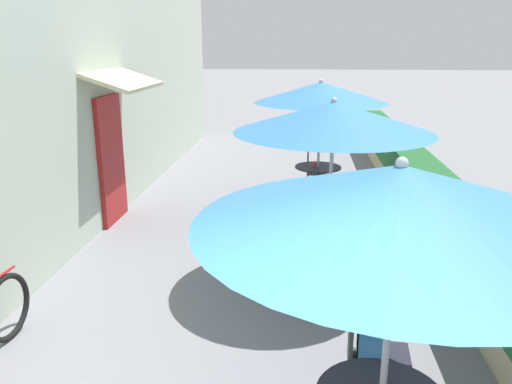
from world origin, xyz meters
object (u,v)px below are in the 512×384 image
object	(u,v)px
cafe_chair_far_left	(323,191)
seated_patron_near_right	(380,340)
patio_umbrella_far	(321,92)
patio_umbrella_mid	(333,117)
patio_umbrella_near	(399,197)
patio_table_mid	(328,239)
cafe_chair_far_right	(313,169)
patio_table_far	(318,176)
coffee_cup_mid	(332,220)
cafe_chair_mid_right	(389,254)
cafe_chair_near_right	(364,357)
cafe_chair_mid_back	(319,222)
coffee_cup_far	(314,164)
cafe_chair_mid_left	(277,256)

from	to	relation	value
cafe_chair_far_left	seated_patron_near_right	bearing A→B (deg)	-176.06
seated_patron_near_right	patio_umbrella_far	xyz separation A→B (m)	(-0.33, 5.43, 1.39)
patio_umbrella_far	patio_umbrella_mid	bearing A→B (deg)	-89.11
patio_umbrella_near	patio_umbrella_mid	size ratio (longest dim) A/B	1.00
patio_table_mid	cafe_chair_far_left	distance (m)	2.30
cafe_chair_far_right	patio_umbrella_far	bearing A→B (deg)	5.75
patio_umbrella_near	patio_table_far	distance (m)	6.37
patio_table_mid	coffee_cup_mid	xyz separation A→B (m)	(0.05, 0.07, 0.23)
patio_table_far	cafe_chair_mid_right	bearing A→B (deg)	-77.40
patio_table_far	cafe_chair_far_left	bearing A→B (deg)	-84.96
cafe_chair_mid_right	cafe_chair_far_right	bearing A→B (deg)	-50.05
patio_umbrella_far	cafe_chair_far_left	xyz separation A→B (m)	(0.07, -0.76, -1.56)
cafe_chair_near_right	cafe_chair_mid_right	size ratio (longest dim) A/B	1.00
coffee_cup_mid	patio_umbrella_far	world-z (taller)	patio_umbrella_far
patio_table_far	cafe_chair_mid_back	bearing A→B (deg)	-91.14
cafe_chair_far_right	patio_table_mid	bearing A→B (deg)	2.44
cafe_chair_near_right	patio_table_far	bearing A→B (deg)	-172.93
patio_umbrella_near	patio_umbrella_mid	bearing A→B (deg)	93.37
coffee_cup_far	coffee_cup_mid	bearing A→B (deg)	-86.66
cafe_chair_mid_right	patio_table_far	bearing A→B (deg)	-48.68
patio_umbrella_near	cafe_chair_mid_right	xyz separation A→B (m)	(0.52, 2.82, -1.56)
cafe_chair_near_right	patio_umbrella_far	xyz separation A→B (m)	(-0.22, 5.42, 1.56)
patio_umbrella_far	coffee_cup_far	xyz separation A→B (m)	(-0.08, -0.04, -1.28)
seated_patron_near_right	patio_table_mid	xyz separation A→B (m)	(-0.28, 2.37, -0.12)
patio_table_mid	patio_umbrella_mid	distance (m)	1.51
seated_patron_near_right	patio_umbrella_mid	distance (m)	2.76
patio_table_far	cafe_chair_far_left	size ratio (longest dim) A/B	0.96
cafe_chair_far_left	cafe_chair_mid_left	bearing A→B (deg)	167.89
coffee_cup_far	patio_table_far	bearing A→B (deg)	26.18
cafe_chair_mid_right	coffee_cup_far	bearing A→B (deg)	-47.30
patio_umbrella_near	cafe_chair_mid_left	xyz separation A→B (m)	(-0.79, 2.66, -1.56)
patio_umbrella_near	patio_table_mid	world-z (taller)	patio_umbrella_near
patio_umbrella_mid	coffee_cup_mid	size ratio (longest dim) A/B	25.96
cafe_chair_mid_left	patio_umbrella_far	size ratio (longest dim) A/B	0.37
coffee_cup_mid	seated_patron_near_right	bearing A→B (deg)	-84.52
cafe_chair_near_right	patio_table_far	size ratio (longest dim) A/B	1.04
cafe_chair_near_right	cafe_chair_mid_back	world-z (taller)	same
patio_umbrella_mid	cafe_chair_far_left	xyz separation A→B (m)	(0.02, 2.30, -1.56)
seated_patron_near_right	coffee_cup_far	size ratio (longest dim) A/B	13.89
cafe_chair_far_left	cafe_chair_mid_back	bearing A→B (deg)	176.53
cafe_chair_mid_right	patio_umbrella_far	size ratio (longest dim) A/B	0.37
cafe_chair_mid_left	cafe_chair_mid_right	size ratio (longest dim) A/B	1.00
patio_umbrella_near	seated_patron_near_right	bearing A→B (deg)	82.57
seated_patron_near_right	cafe_chair_mid_right	world-z (taller)	seated_patron_near_right
patio_umbrella_near	patio_umbrella_mid	xyz separation A→B (m)	(-0.18, 3.12, 0.00)
cafe_chair_mid_right	cafe_chair_far_right	distance (m)	4.19
cafe_chair_mid_left	patio_table_mid	bearing A→B (deg)	5.75
cafe_chair_mid_left	cafe_chair_far_left	distance (m)	2.83
patio_umbrella_mid	patio_table_far	size ratio (longest dim) A/B	2.79
patio_umbrella_near	cafe_chair_near_right	bearing A→B (deg)	90.99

